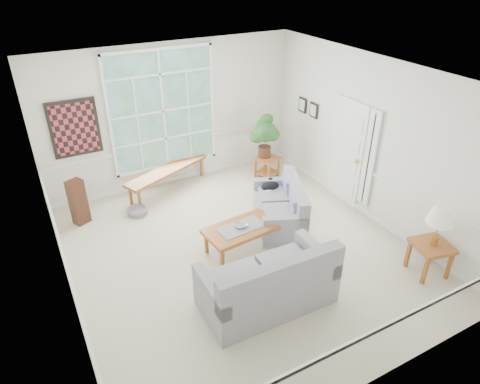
{
  "coord_description": "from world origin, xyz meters",
  "views": [
    {
      "loc": [
        -2.81,
        -5.18,
        4.57
      ],
      "look_at": [
        0.1,
        0.2,
        1.05
      ],
      "focal_mm": 32.0,
      "sensor_mm": 36.0,
      "label": 1
    }
  ],
  "objects_px": {
    "end_table": "(267,167)",
    "loveseat_right": "(279,204)",
    "loveseat_front": "(267,275)",
    "coffee_table": "(241,239)",
    "side_table": "(429,258)"
  },
  "relations": [
    {
      "from": "loveseat_right",
      "to": "end_table",
      "type": "bearing_deg",
      "value": 88.2
    },
    {
      "from": "loveseat_front",
      "to": "end_table",
      "type": "relative_size",
      "value": 4.03
    },
    {
      "from": "loveseat_front",
      "to": "end_table",
      "type": "xyz_separation_m",
      "value": [
        2.11,
        3.4,
        -0.28
      ]
    },
    {
      "from": "loveseat_right",
      "to": "coffee_table",
      "type": "distance_m",
      "value": 1.1
    },
    {
      "from": "side_table",
      "to": "loveseat_right",
      "type": "bearing_deg",
      "value": 119.62
    },
    {
      "from": "loveseat_right",
      "to": "side_table",
      "type": "distance_m",
      "value": 2.68
    },
    {
      "from": "loveseat_right",
      "to": "end_table",
      "type": "relative_size",
      "value": 3.27
    },
    {
      "from": "loveseat_front",
      "to": "coffee_table",
      "type": "relative_size",
      "value": 1.53
    },
    {
      "from": "loveseat_front",
      "to": "loveseat_right",
      "type": "bearing_deg",
      "value": 53.43
    },
    {
      "from": "end_table",
      "to": "loveseat_right",
      "type": "bearing_deg",
      "value": -115.05
    },
    {
      "from": "coffee_table",
      "to": "end_table",
      "type": "xyz_separation_m",
      "value": [
        1.82,
        2.12,
        0.0
      ]
    },
    {
      "from": "loveseat_front",
      "to": "coffee_table",
      "type": "height_order",
      "value": "loveseat_front"
    },
    {
      "from": "loveseat_right",
      "to": "coffee_table",
      "type": "height_order",
      "value": "loveseat_right"
    },
    {
      "from": "loveseat_front",
      "to": "side_table",
      "type": "relative_size",
      "value": 3.4
    },
    {
      "from": "coffee_table",
      "to": "side_table",
      "type": "relative_size",
      "value": 2.22
    }
  ]
}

